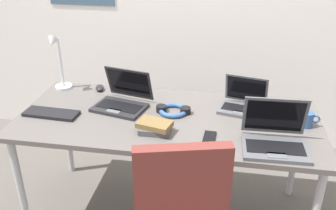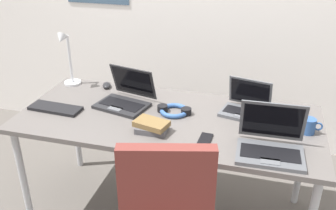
{
  "view_description": "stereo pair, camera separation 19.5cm",
  "coord_description": "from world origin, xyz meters",
  "px_view_note": "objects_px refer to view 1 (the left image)",
  "views": [
    {
      "loc": [
        0.33,
        -1.94,
        1.79
      ],
      "look_at": [
        0.0,
        0.0,
        0.82
      ],
      "focal_mm": 39.77,
      "sensor_mm": 36.0,
      "label": 1
    },
    {
      "loc": [
        0.52,
        -1.9,
        1.79
      ],
      "look_at": [
        0.0,
        0.0,
        0.82
      ],
      "focal_mm": 39.77,
      "sensor_mm": 36.0,
      "label": 2
    }
  ],
  "objects_px": {
    "laptop_near_mouse": "(275,138)",
    "external_keyboard": "(51,113)",
    "laptop_near_lamp": "(243,103)",
    "coffee_mug": "(307,119)",
    "desk_lamp": "(58,63)",
    "book_stack": "(155,127)",
    "cell_phone": "(209,138)",
    "laptop_back_right": "(122,100)",
    "computer_mouse": "(100,88)",
    "headphones": "(173,110)"
  },
  "relations": [
    {
      "from": "computer_mouse",
      "to": "external_keyboard",
      "type": "bearing_deg",
      "value": -133.98
    },
    {
      "from": "laptop_back_right",
      "to": "computer_mouse",
      "type": "relative_size",
      "value": 3.84
    },
    {
      "from": "laptop_back_right",
      "to": "laptop_near_mouse",
      "type": "distance_m",
      "value": 0.96
    },
    {
      "from": "laptop_near_lamp",
      "to": "book_stack",
      "type": "bearing_deg",
      "value": -142.84
    },
    {
      "from": "computer_mouse",
      "to": "laptop_near_mouse",
      "type": "bearing_deg",
      "value": -47.04
    },
    {
      "from": "laptop_back_right",
      "to": "external_keyboard",
      "type": "bearing_deg",
      "value": -154.84
    },
    {
      "from": "laptop_near_mouse",
      "to": "coffee_mug",
      "type": "height_order",
      "value": "laptop_near_mouse"
    },
    {
      "from": "desk_lamp",
      "to": "book_stack",
      "type": "distance_m",
      "value": 0.9
    },
    {
      "from": "book_stack",
      "to": "computer_mouse",
      "type": "bearing_deg",
      "value": 134.61
    },
    {
      "from": "desk_lamp",
      "to": "laptop_near_mouse",
      "type": "relative_size",
      "value": 1.18
    },
    {
      "from": "external_keyboard",
      "to": "coffee_mug",
      "type": "relative_size",
      "value": 2.92
    },
    {
      "from": "cell_phone",
      "to": "headphones",
      "type": "relative_size",
      "value": 0.64
    },
    {
      "from": "headphones",
      "to": "laptop_near_mouse",
      "type": "bearing_deg",
      "value": -26.71
    },
    {
      "from": "external_keyboard",
      "to": "headphones",
      "type": "bearing_deg",
      "value": 15.23
    },
    {
      "from": "desk_lamp",
      "to": "computer_mouse",
      "type": "bearing_deg",
      "value": 7.55
    },
    {
      "from": "desk_lamp",
      "to": "computer_mouse",
      "type": "distance_m",
      "value": 0.32
    },
    {
      "from": "laptop_back_right",
      "to": "laptop_near_mouse",
      "type": "bearing_deg",
      "value": -19.41
    },
    {
      "from": "laptop_near_mouse",
      "to": "computer_mouse",
      "type": "xyz_separation_m",
      "value": [
        -1.13,
        0.54,
        -0.03
      ]
    },
    {
      "from": "external_keyboard",
      "to": "coffee_mug",
      "type": "distance_m",
      "value": 1.51
    },
    {
      "from": "external_keyboard",
      "to": "cell_phone",
      "type": "relative_size",
      "value": 2.43
    },
    {
      "from": "laptop_near_lamp",
      "to": "book_stack",
      "type": "height_order",
      "value": "laptop_near_lamp"
    },
    {
      "from": "desk_lamp",
      "to": "external_keyboard",
      "type": "height_order",
      "value": "desk_lamp"
    },
    {
      "from": "desk_lamp",
      "to": "book_stack",
      "type": "relative_size",
      "value": 1.94
    },
    {
      "from": "laptop_near_mouse",
      "to": "book_stack",
      "type": "distance_m",
      "value": 0.64
    },
    {
      "from": "book_stack",
      "to": "coffee_mug",
      "type": "height_order",
      "value": "coffee_mug"
    },
    {
      "from": "headphones",
      "to": "computer_mouse",
      "type": "bearing_deg",
      "value": 155.92
    },
    {
      "from": "computer_mouse",
      "to": "cell_phone",
      "type": "height_order",
      "value": "computer_mouse"
    },
    {
      "from": "desk_lamp",
      "to": "laptop_near_lamp",
      "type": "distance_m",
      "value": 1.25
    },
    {
      "from": "laptop_near_mouse",
      "to": "coffee_mug",
      "type": "xyz_separation_m",
      "value": [
        0.2,
        0.25,
        -0.0
      ]
    },
    {
      "from": "desk_lamp",
      "to": "laptop_near_lamp",
      "type": "xyz_separation_m",
      "value": [
        1.24,
        -0.1,
        -0.16
      ]
    },
    {
      "from": "external_keyboard",
      "to": "cell_phone",
      "type": "distance_m",
      "value": 0.97
    },
    {
      "from": "laptop_near_lamp",
      "to": "cell_phone",
      "type": "distance_m",
      "value": 0.43
    },
    {
      "from": "laptop_near_mouse",
      "to": "desk_lamp",
      "type": "bearing_deg",
      "value": 160.18
    },
    {
      "from": "desk_lamp",
      "to": "laptop_back_right",
      "type": "xyz_separation_m",
      "value": [
        0.49,
        -0.18,
        -0.15
      ]
    },
    {
      "from": "cell_phone",
      "to": "laptop_near_mouse",
      "type": "bearing_deg",
      "value": -0.82
    },
    {
      "from": "laptop_back_right",
      "to": "headphones",
      "type": "relative_size",
      "value": 1.72
    },
    {
      "from": "external_keyboard",
      "to": "book_stack",
      "type": "height_order",
      "value": "book_stack"
    },
    {
      "from": "book_stack",
      "to": "laptop_near_lamp",
      "type": "bearing_deg",
      "value": 37.16
    },
    {
      "from": "cell_phone",
      "to": "desk_lamp",
      "type": "bearing_deg",
      "value": 158.26
    },
    {
      "from": "computer_mouse",
      "to": "laptop_back_right",
      "type": "bearing_deg",
      "value": -65.6
    },
    {
      "from": "cell_phone",
      "to": "book_stack",
      "type": "distance_m",
      "value": 0.31
    },
    {
      "from": "laptop_near_lamp",
      "to": "coffee_mug",
      "type": "relative_size",
      "value": 2.72
    },
    {
      "from": "coffee_mug",
      "to": "laptop_near_lamp",
      "type": "bearing_deg",
      "value": 156.99
    },
    {
      "from": "laptop_near_mouse",
      "to": "book_stack",
      "type": "bearing_deg",
      "value": 176.47
    },
    {
      "from": "laptop_near_mouse",
      "to": "external_keyboard",
      "type": "relative_size",
      "value": 1.03
    },
    {
      "from": "laptop_back_right",
      "to": "laptop_near_lamp",
      "type": "bearing_deg",
      "value": 6.54
    },
    {
      "from": "laptop_near_mouse",
      "to": "book_stack",
      "type": "height_order",
      "value": "laptop_near_mouse"
    },
    {
      "from": "desk_lamp",
      "to": "laptop_near_mouse",
      "type": "distance_m",
      "value": 1.5
    },
    {
      "from": "coffee_mug",
      "to": "external_keyboard",
      "type": "bearing_deg",
      "value": -175.45
    },
    {
      "from": "cell_phone",
      "to": "headphones",
      "type": "distance_m",
      "value": 0.36
    }
  ]
}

